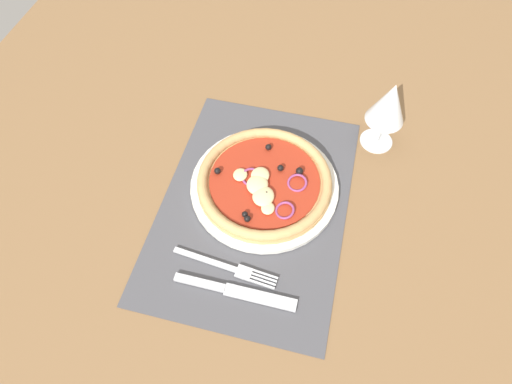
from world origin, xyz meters
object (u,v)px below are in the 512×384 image
plate (264,186)px  knife (236,291)px  fork (230,268)px  pizza (264,181)px  wine_glass (389,105)px

plate → knife: (20.51, 0.20, -0.29)cm
fork → knife: knife is taller
knife → pizza: bearing=90.6°
fork → wine_glass: wine_glass is taller
plate → fork: plate is taller
knife → wine_glass: 42.57cm
pizza → knife: bearing=0.5°
plate → wine_glass: bearing=130.8°
plate → wine_glass: 26.80cm
pizza → wine_glass: 26.34cm
knife → wine_glass: wine_glass is taller
pizza → wine_glass: wine_glass is taller
plate → wine_glass: size_ratio=1.81×
wine_glass → knife: bearing=-27.0°
knife → wine_glass: size_ratio=1.34×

